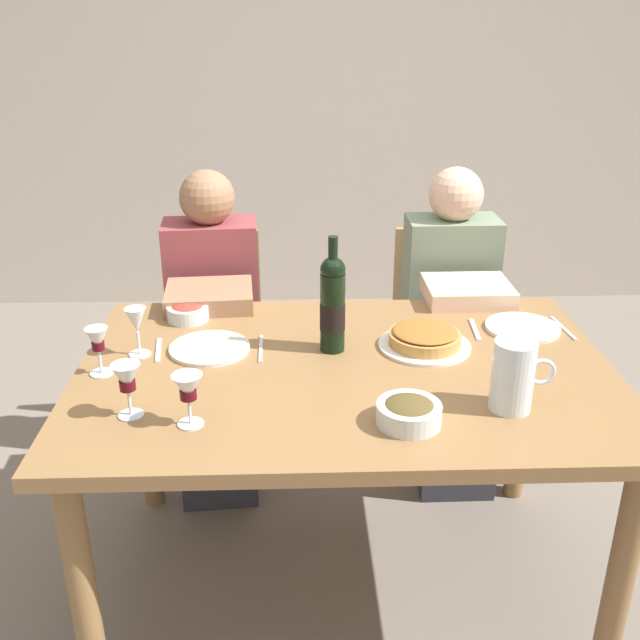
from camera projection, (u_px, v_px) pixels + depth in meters
name	position (u px, v px, depth m)	size (l,w,h in m)	color
ground_plane	(342.00, 577.00, 2.33)	(8.00, 8.00, 0.00)	slate
back_wall	(318.00, 63.00, 4.04)	(8.00, 0.10, 2.80)	beige
dining_table	(345.00, 396.00, 2.07)	(1.50, 1.00, 0.76)	olive
wine_bottle	(333.00, 304.00, 2.08)	(0.07, 0.07, 0.35)	black
water_pitcher	(513.00, 379.00, 1.79)	(0.16, 0.11, 0.18)	silver
baked_tart	(425.00, 339.00, 2.14)	(0.27, 0.27, 0.06)	white
salad_bowl	(188.00, 311.00, 2.33)	(0.13, 0.13, 0.06)	silver
olive_bowl	(409.00, 412.00, 1.74)	(0.16, 0.16, 0.06)	silver
wine_glass_left_diner	(127.00, 380.00, 1.75)	(0.07, 0.07, 0.14)	silver
wine_glass_right_diner	(98.00, 342.00, 1.95)	(0.06, 0.06, 0.14)	silver
wine_glass_centre	(188.00, 390.00, 1.71)	(0.07, 0.07, 0.13)	silver
wine_glass_spare	(136.00, 322.00, 2.06)	(0.06, 0.06, 0.15)	silver
dinner_plate_left_setting	(210.00, 348.00, 2.13)	(0.24, 0.24, 0.01)	silver
dinner_plate_right_setting	(523.00, 328.00, 2.26)	(0.23, 0.23, 0.01)	silver
fork_left_setting	(158.00, 350.00, 2.12)	(0.16, 0.01, 0.01)	silver
knife_left_setting	(261.00, 348.00, 2.13)	(0.18, 0.01, 0.01)	silver
knife_right_setting	(563.00, 328.00, 2.27)	(0.18, 0.01, 0.01)	silver
spoon_right_setting	(475.00, 329.00, 2.26)	(0.16, 0.01, 0.01)	silver
chair_left	(217.00, 328.00, 2.92)	(0.43, 0.43, 0.87)	#9E7A51
diner_left	(214.00, 324.00, 2.66)	(0.36, 0.52, 1.16)	#8E3D42
chair_right	(439.00, 323.00, 2.97)	(0.40, 0.40, 0.87)	#9E7A51
diner_right	(454.00, 319.00, 2.71)	(0.34, 0.50, 1.16)	gray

